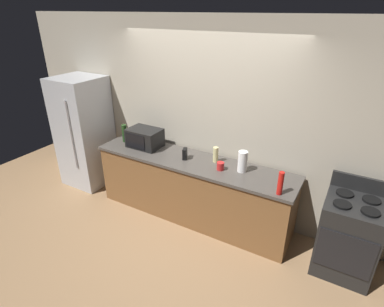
{
  "coord_description": "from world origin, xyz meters",
  "views": [
    {
      "loc": [
        1.83,
        -2.77,
        2.75
      ],
      "look_at": [
        0.0,
        0.4,
        1.0
      ],
      "focal_mm": 28.54,
      "sensor_mm": 36.0,
      "label": 1
    }
  ],
  "objects_px": {
    "bottle_vinegar": "(216,155)",
    "paper_towel_roll": "(243,162)",
    "cordless_phone": "(185,154)",
    "bottle_hot_sauce": "(280,183)",
    "refrigerator": "(84,132)",
    "microwave": "(145,138)",
    "bottle_wine": "(125,133)",
    "mug_red": "(220,166)",
    "stove_range": "(348,236)"
  },
  "relations": [
    {
      "from": "refrigerator",
      "to": "bottle_hot_sauce",
      "type": "distance_m",
      "value": 3.3
    },
    {
      "from": "bottle_wine",
      "to": "mug_red",
      "type": "height_order",
      "value": "bottle_wine"
    },
    {
      "from": "refrigerator",
      "to": "bottle_wine",
      "type": "relative_size",
      "value": 6.67
    },
    {
      "from": "paper_towel_roll",
      "to": "mug_red",
      "type": "height_order",
      "value": "paper_towel_roll"
    },
    {
      "from": "stove_range",
      "to": "bottle_vinegar",
      "type": "relative_size",
      "value": 5.17
    },
    {
      "from": "stove_range",
      "to": "cordless_phone",
      "type": "height_order",
      "value": "stove_range"
    },
    {
      "from": "microwave",
      "to": "bottle_vinegar",
      "type": "xyz_separation_m",
      "value": [
        1.12,
        0.07,
        -0.03
      ]
    },
    {
      "from": "refrigerator",
      "to": "mug_red",
      "type": "bearing_deg",
      "value": -1.13
    },
    {
      "from": "stove_range",
      "to": "bottle_wine",
      "type": "xyz_separation_m",
      "value": [
        -3.2,
        0.04,
        0.57
      ]
    },
    {
      "from": "stove_range",
      "to": "bottle_hot_sauce",
      "type": "relative_size",
      "value": 3.97
    },
    {
      "from": "microwave",
      "to": "cordless_phone",
      "type": "height_order",
      "value": "microwave"
    },
    {
      "from": "cordless_phone",
      "to": "bottle_vinegar",
      "type": "height_order",
      "value": "bottle_vinegar"
    },
    {
      "from": "stove_range",
      "to": "mug_red",
      "type": "bearing_deg",
      "value": -178.19
    },
    {
      "from": "cordless_phone",
      "to": "bottle_hot_sauce",
      "type": "xyz_separation_m",
      "value": [
        1.35,
        -0.22,
        0.06
      ]
    },
    {
      "from": "microwave",
      "to": "bottle_hot_sauce",
      "type": "bearing_deg",
      "value": -7.71
    },
    {
      "from": "paper_towel_roll",
      "to": "bottle_hot_sauce",
      "type": "distance_m",
      "value": 0.62
    },
    {
      "from": "bottle_hot_sauce",
      "to": "bottle_wine",
      "type": "distance_m",
      "value": 2.46
    },
    {
      "from": "refrigerator",
      "to": "bottle_hot_sauce",
      "type": "xyz_separation_m",
      "value": [
        3.29,
        -0.23,
        0.14
      ]
    },
    {
      "from": "cordless_phone",
      "to": "bottle_vinegar",
      "type": "bearing_deg",
      "value": -2.56
    },
    {
      "from": "refrigerator",
      "to": "stove_range",
      "type": "relative_size",
      "value": 1.67
    },
    {
      "from": "cordless_phone",
      "to": "bottle_hot_sauce",
      "type": "bearing_deg",
      "value": -29.79
    },
    {
      "from": "cordless_phone",
      "to": "bottle_hot_sauce",
      "type": "height_order",
      "value": "bottle_hot_sauce"
    },
    {
      "from": "microwave",
      "to": "bottle_wine",
      "type": "relative_size",
      "value": 1.78
    },
    {
      "from": "stove_range",
      "to": "paper_towel_roll",
      "type": "xyz_separation_m",
      "value": [
        -1.31,
        0.05,
        0.57
      ]
    },
    {
      "from": "bottle_wine",
      "to": "mug_red",
      "type": "distance_m",
      "value": 1.65
    },
    {
      "from": "stove_range",
      "to": "bottle_vinegar",
      "type": "bearing_deg",
      "value": 175.99
    },
    {
      "from": "bottle_hot_sauce",
      "to": "stove_range",
      "type": "bearing_deg",
      "value": 16.99
    },
    {
      "from": "refrigerator",
      "to": "paper_towel_roll",
      "type": "xyz_separation_m",
      "value": [
        2.74,
        0.05,
        0.13
      ]
    },
    {
      "from": "bottle_hot_sauce",
      "to": "mug_red",
      "type": "relative_size",
      "value": 2.67
    },
    {
      "from": "paper_towel_roll",
      "to": "bottle_vinegar",
      "type": "xyz_separation_m",
      "value": [
        -0.4,
        0.07,
        -0.03
      ]
    },
    {
      "from": "stove_range",
      "to": "mug_red",
      "type": "height_order",
      "value": "stove_range"
    },
    {
      "from": "paper_towel_roll",
      "to": "mug_red",
      "type": "bearing_deg",
      "value": -158.35
    },
    {
      "from": "microwave",
      "to": "cordless_phone",
      "type": "bearing_deg",
      "value": -4.44
    },
    {
      "from": "refrigerator",
      "to": "microwave",
      "type": "bearing_deg",
      "value": 2.25
    },
    {
      "from": "mug_red",
      "to": "refrigerator",
      "type": "bearing_deg",
      "value": 178.87
    },
    {
      "from": "cordless_phone",
      "to": "bottle_hot_sauce",
      "type": "distance_m",
      "value": 1.37
    },
    {
      "from": "bottle_hot_sauce",
      "to": "refrigerator",
      "type": "bearing_deg",
      "value": 175.97
    },
    {
      "from": "paper_towel_roll",
      "to": "bottle_vinegar",
      "type": "relative_size",
      "value": 1.29
    },
    {
      "from": "bottle_vinegar",
      "to": "paper_towel_roll",
      "type": "bearing_deg",
      "value": -9.82
    },
    {
      "from": "stove_range",
      "to": "microwave",
      "type": "distance_m",
      "value": 2.88
    },
    {
      "from": "microwave",
      "to": "refrigerator",
      "type": "bearing_deg",
      "value": -177.75
    },
    {
      "from": "bottle_vinegar",
      "to": "bottle_wine",
      "type": "distance_m",
      "value": 1.5
    },
    {
      "from": "refrigerator",
      "to": "cordless_phone",
      "type": "bearing_deg",
      "value": -0.23
    },
    {
      "from": "bottle_wine",
      "to": "cordless_phone",
      "type": "bearing_deg",
      "value": -2.54
    },
    {
      "from": "paper_towel_roll",
      "to": "refrigerator",
      "type": "bearing_deg",
      "value": -178.95
    },
    {
      "from": "bottle_hot_sauce",
      "to": "bottle_wine",
      "type": "relative_size",
      "value": 1.01
    },
    {
      "from": "stove_range",
      "to": "cordless_phone",
      "type": "bearing_deg",
      "value": -179.79
    },
    {
      "from": "refrigerator",
      "to": "bottle_vinegar",
      "type": "xyz_separation_m",
      "value": [
        2.34,
        0.12,
        0.1
      ]
    },
    {
      "from": "stove_range",
      "to": "bottle_vinegar",
      "type": "height_order",
      "value": "bottle_vinegar"
    },
    {
      "from": "bottle_hot_sauce",
      "to": "cordless_phone",
      "type": "bearing_deg",
      "value": 170.57
    }
  ]
}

